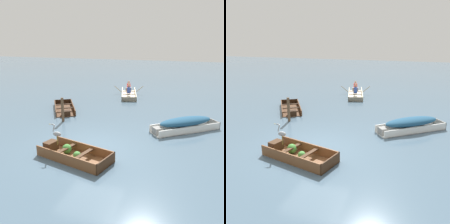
{
  "view_description": "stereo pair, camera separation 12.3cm",
  "coord_description": "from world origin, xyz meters",
  "views": [
    {
      "loc": [
        3.73,
        -8.61,
        4.38
      ],
      "look_at": [
        -0.34,
        4.05,
        0.35
      ],
      "focal_mm": 40.0,
      "sensor_mm": 36.0,
      "label": 1
    },
    {
      "loc": [
        3.84,
        -8.57,
        4.38
      ],
      "look_at": [
        -0.34,
        4.05,
        0.35
      ],
      "focal_mm": 40.0,
      "sensor_mm": 36.0,
      "label": 2
    }
  ],
  "objects": [
    {
      "name": "mooring_post",
      "position": [
        -2.67,
        2.7,
        0.65
      ],
      "size": [
        0.15,
        0.15,
        1.3
      ],
      "primitive_type": "cylinder",
      "color": "brown",
      "rests_on": "ground"
    },
    {
      "name": "heron_on_dinghy",
      "position": [
        -0.95,
        -0.89,
        0.88
      ],
      "size": [
        0.45,
        0.16,
        0.84
      ],
      "color": "olive",
      "rests_on": "dinghy_wooden_brown_foreground"
    },
    {
      "name": "skiff_dark_varnish_near_moored",
      "position": [
        -3.58,
        4.55,
        0.11
      ],
      "size": [
        2.51,
        3.09,
        0.33
      ],
      "color": "#4C2D19",
      "rests_on": "ground"
    },
    {
      "name": "ground_plane",
      "position": [
        0.0,
        0.0,
        0.0
      ],
      "size": [
        80.0,
        80.0,
        0.0
      ],
      "primitive_type": "plane",
      "color": "slate"
    },
    {
      "name": "rowboat_cream_with_crew",
      "position": [
        -0.86,
        9.96,
        0.19
      ],
      "size": [
        2.28,
        3.85,
        0.88
      ],
      "color": "beige",
      "rests_on": "ground"
    },
    {
      "name": "dinghy_wooden_brown_foreground",
      "position": [
        -0.34,
        -0.95,
        0.16
      ],
      "size": [
        3.03,
        1.81,
        0.41
      ],
      "color": "brown",
      "rests_on": "ground"
    },
    {
      "name": "skiff_white_mid_moored",
      "position": [
        3.61,
        3.25,
        0.38
      ],
      "size": [
        3.27,
        2.84,
        0.67
      ],
      "color": "white",
      "rests_on": "ground"
    }
  ]
}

